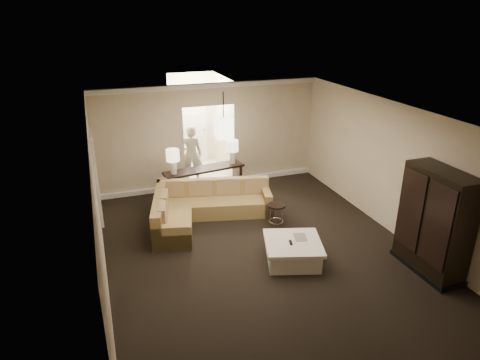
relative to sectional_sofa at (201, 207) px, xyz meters
name	(u,v)px	position (x,y,z in m)	size (l,w,h in m)	color
ground	(266,257)	(0.79, -1.99, -0.32)	(8.00, 8.00, 0.00)	black
wall_back	(209,136)	(0.79, 2.01, 1.08)	(6.00, 0.04, 2.80)	#C3B194
wall_front	(418,340)	(0.79, -5.99, 1.08)	(6.00, 0.04, 2.80)	#C3B194
wall_left	(99,217)	(-2.21, -1.99, 1.08)	(0.04, 8.00, 2.80)	#C3B194
wall_right	(401,173)	(3.79, -1.99, 1.08)	(0.04, 8.00, 2.80)	#C3B194
ceiling	(270,119)	(0.79, -1.99, 2.48)	(6.00, 8.00, 0.02)	silver
crown_molding	(209,86)	(0.79, 1.96, 2.41)	(6.00, 0.10, 0.12)	white
baseboard	(211,183)	(0.79, 1.96, -0.26)	(6.00, 0.10, 0.12)	white
side_door	(97,177)	(-2.18, 0.81, 0.73)	(0.05, 0.90, 2.10)	white
foyer	(197,127)	(0.79, 3.35, 0.98)	(1.44, 2.02, 2.80)	silver
sectional_sofa	(201,207)	(0.00, 0.00, 0.00)	(3.07, 2.26, 0.80)	brown
coffee_table	(293,251)	(1.23, -2.27, -0.10)	(1.34, 1.34, 0.45)	white
console_table	(204,180)	(0.41, 1.21, 0.16)	(2.13, 0.78, 0.81)	black
armoire	(434,224)	(3.48, -3.37, 0.64)	(0.59, 1.39, 1.99)	black
drink_table	(276,210)	(1.54, -0.79, 0.04)	(0.40, 0.40, 0.50)	black
table_lamp_left	(173,158)	(-0.39, 1.09, 0.90)	(0.32, 0.32, 0.62)	silver
table_lamp_right	(232,148)	(1.21, 1.33, 0.90)	(0.32, 0.32, 0.62)	silver
pendant_light	(224,128)	(0.79, 0.71, 1.63)	(0.38, 0.38, 1.09)	black
person	(191,152)	(0.34, 2.31, 0.59)	(0.66, 0.44, 1.82)	beige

